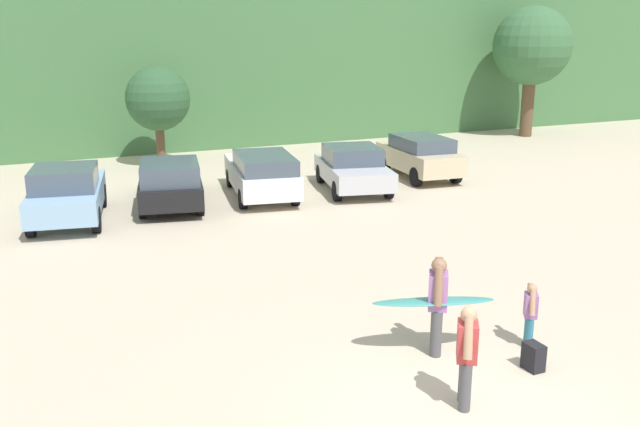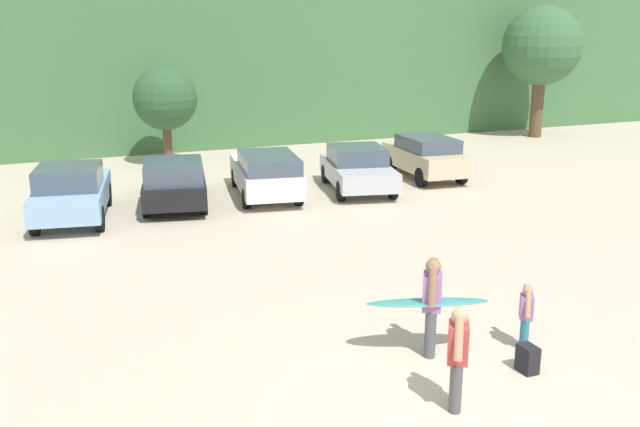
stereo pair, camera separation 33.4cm
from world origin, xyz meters
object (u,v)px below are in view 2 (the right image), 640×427
(parked_car_champagne, at_px, (426,156))
(person_companion, at_px, (458,352))
(person_adult, at_px, (432,301))
(person_child, at_px, (526,313))
(parked_car_sky_blue, at_px, (72,192))
(surfboard_teal, at_px, (428,302))
(parked_car_silver, at_px, (358,168))
(parked_car_white, at_px, (266,173))
(backpack_dropped, at_px, (528,359))
(parked_car_black, at_px, (175,181))

(parked_car_champagne, relative_size, person_companion, 2.72)
(person_adult, height_order, person_companion, person_adult)
(person_child, bearing_deg, person_companion, 61.58)
(parked_car_sky_blue, xyz_separation_m, surfboard_teal, (4.95, -11.18, 0.09))
(parked_car_silver, relative_size, person_child, 3.91)
(parked_car_white, xyz_separation_m, backpack_dropped, (0.10, -12.92, -0.59))
(parked_car_white, height_order, parked_car_champagne, parked_car_champagne)
(surfboard_teal, bearing_deg, parked_car_black, -62.38)
(parked_car_black, relative_size, person_adult, 2.94)
(backpack_dropped, bearing_deg, person_child, 54.70)
(backpack_dropped, bearing_deg, person_companion, -164.66)
(parked_car_sky_blue, relative_size, person_adult, 2.70)
(parked_car_silver, distance_m, surfboard_teal, 12.18)
(person_companion, relative_size, backpack_dropped, 3.45)
(person_adult, xyz_separation_m, backpack_dropped, (1.10, -1.18, -0.73))
(person_companion, bearing_deg, surfboard_teal, -74.14)
(parked_car_sky_blue, xyz_separation_m, person_adult, (5.01, -11.22, 0.12))
(person_adult, xyz_separation_m, person_child, (1.61, -0.45, -0.31))
(person_adult, height_order, surfboard_teal, person_adult)
(person_companion, distance_m, backpack_dropped, 1.86)
(parked_car_white, bearing_deg, person_child, -167.37)
(parked_car_silver, bearing_deg, parked_car_white, 97.70)
(parked_car_black, bearing_deg, surfboard_teal, -159.31)
(person_child, bearing_deg, parked_car_champagne, -81.04)
(backpack_dropped, bearing_deg, parked_car_silver, 76.34)
(parked_car_black, relative_size, person_companion, 3.21)
(parked_car_white, height_order, person_child, parked_car_white)
(parked_car_white, height_order, backpack_dropped, parked_car_white)
(parked_car_champagne, bearing_deg, parked_car_sky_blue, 100.17)
(parked_car_black, relative_size, parked_car_champagne, 1.18)
(person_child, xyz_separation_m, person_companion, (-2.19, -1.19, 0.23))
(parked_car_sky_blue, height_order, backpack_dropped, parked_car_sky_blue)
(person_child, height_order, person_companion, person_companion)
(parked_car_champagne, distance_m, person_adult, 14.29)
(person_companion, bearing_deg, parked_car_black, -50.97)
(parked_car_black, distance_m, backpack_dropped, 13.34)
(person_adult, distance_m, person_companion, 1.74)
(parked_car_white, distance_m, surfboard_teal, 11.76)
(parked_car_champagne, bearing_deg, parked_car_black, 98.20)
(parked_car_champagne, relative_size, person_child, 3.69)
(parked_car_sky_blue, distance_m, person_companion, 13.59)
(person_adult, bearing_deg, parked_car_sky_blue, -32.77)
(parked_car_white, relative_size, person_adult, 2.90)
(parked_car_sky_blue, xyz_separation_m, backpack_dropped, (6.11, -12.39, -0.61))
(parked_car_sky_blue, height_order, person_adult, person_adult)
(parked_car_silver, xyz_separation_m, person_adult, (-4.17, -11.45, 0.19))
(parked_car_black, xyz_separation_m, person_child, (3.57, -12.25, -0.13))
(parked_car_black, xyz_separation_m, parked_car_silver, (6.13, -0.35, -0.00))
(person_companion, xyz_separation_m, surfboard_teal, (0.52, 1.67, 0.05))
(backpack_dropped, bearing_deg, parked_car_white, 90.44)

